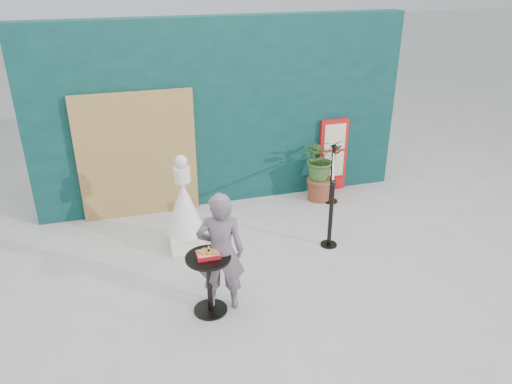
% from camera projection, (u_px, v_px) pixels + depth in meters
% --- Properties ---
extents(ground, '(60.00, 60.00, 0.00)m').
position_uv_depth(ground, '(284.00, 310.00, 5.91)').
color(ground, '#ADAAA5').
rests_on(ground, ground).
extents(back_wall, '(6.00, 0.30, 3.00)m').
position_uv_depth(back_wall, '(222.00, 114.00, 8.00)').
color(back_wall, '#0B332E').
rests_on(back_wall, ground).
extents(bamboo_fence, '(1.80, 0.08, 2.00)m').
position_uv_depth(bamboo_fence, '(138.00, 156.00, 7.68)').
color(bamboo_fence, tan).
rests_on(bamboo_fence, ground).
extents(woman, '(0.61, 0.47, 1.49)m').
position_uv_depth(woman, '(221.00, 252.00, 5.67)').
color(woman, slate).
rests_on(woman, ground).
extents(menu_board, '(0.50, 0.07, 1.30)m').
position_uv_depth(menu_board, '(333.00, 156.00, 8.67)').
color(menu_board, red).
rests_on(menu_board, ground).
extents(statue, '(0.55, 0.55, 1.41)m').
position_uv_depth(statue, '(184.00, 212.00, 6.93)').
color(statue, white).
rests_on(statue, ground).
extents(cafe_table, '(0.52, 0.52, 0.75)m').
position_uv_depth(cafe_table, '(209.00, 275.00, 5.69)').
color(cafe_table, black).
rests_on(cafe_table, ground).
extents(food_basket, '(0.26, 0.19, 0.11)m').
position_uv_depth(food_basket, '(208.00, 254.00, 5.57)').
color(food_basket, '#B4131A').
rests_on(food_basket, cafe_table).
extents(planter, '(0.65, 0.57, 1.11)m').
position_uv_depth(planter, '(321.00, 164.00, 8.32)').
color(planter, brown).
rests_on(planter, ground).
extents(stanchion_barrier, '(0.84, 1.54, 1.03)m').
position_uv_depth(stanchion_barrier, '(332.00, 193.00, 7.65)').
color(stanchion_barrier, black).
rests_on(stanchion_barrier, ground).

